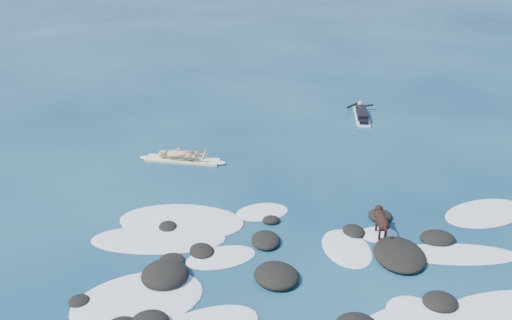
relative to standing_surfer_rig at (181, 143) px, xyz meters
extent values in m
plane|color=#0A2642|center=(4.10, -6.16, -0.74)|extent=(160.00, 160.00, 0.00)
ellipsoid|color=black|center=(5.78, -7.05, -0.65)|extent=(1.54, 1.87, 0.38)
ellipsoid|color=black|center=(4.89, -5.68, -0.67)|extent=(0.73, 0.82, 0.27)
ellipsoid|color=black|center=(5.96, -4.92, -0.67)|extent=(0.80, 0.87, 0.27)
ellipsoid|color=black|center=(2.59, -4.72, -0.68)|extent=(0.56, 0.49, 0.23)
ellipsoid|color=black|center=(6.04, -9.09, -0.65)|extent=(1.00, 0.97, 0.34)
ellipsoid|color=black|center=(2.29, -7.54, -0.64)|extent=(1.58, 1.63, 0.40)
ellipsoid|color=black|center=(2.26, -5.83, -0.66)|extent=(0.87, 1.03, 0.32)
ellipsoid|color=black|center=(-0.51, -4.68, -0.68)|extent=(0.58, 0.65, 0.22)
ellipsoid|color=black|center=(0.43, -6.11, -0.67)|extent=(0.90, 0.98, 0.26)
ellipsoid|color=black|center=(-2.63, -7.83, -0.70)|extent=(0.53, 0.53, 0.17)
ellipsoid|color=black|center=(-0.40, -6.44, -0.70)|extent=(0.71, 0.76, 0.18)
ellipsoid|color=black|center=(7.16, -6.39, -0.66)|extent=(1.12, 0.97, 0.34)
ellipsoid|color=black|center=(-0.56, -7.16, -0.61)|extent=(1.53, 1.55, 0.52)
ellipsoid|color=white|center=(5.29, -9.33, -0.73)|extent=(1.68, 1.74, 0.12)
ellipsoid|color=white|center=(7.39, -7.12, -0.73)|extent=(3.56, 1.62, 0.12)
ellipsoid|color=white|center=(0.94, -6.41, -0.73)|extent=(2.14, 1.42, 0.12)
ellipsoid|color=white|center=(9.32, -5.11, -0.73)|extent=(3.24, 2.30, 0.12)
ellipsoid|color=white|center=(-0.10, -4.35, -0.73)|extent=(4.22, 2.95, 0.12)
ellipsoid|color=white|center=(-0.77, -5.26, -0.73)|extent=(4.07, 2.03, 0.12)
ellipsoid|color=white|center=(4.47, -6.43, -0.73)|extent=(1.45, 2.09, 0.12)
ellipsoid|color=white|center=(-1.21, -7.95, -0.73)|extent=(3.75, 3.02, 0.12)
ellipsoid|color=white|center=(2.41, -4.12, -0.73)|extent=(1.81, 1.34, 0.12)
ellipsoid|color=white|center=(5.60, -5.87, -0.73)|extent=(1.10, 0.90, 0.12)
cube|color=#F8F3C6|center=(0.00, 0.00, -0.69)|extent=(2.79, 1.33, 0.09)
ellipsoid|color=#F8F3C6|center=(1.31, -0.39, -0.69)|extent=(0.61, 0.46, 0.10)
ellipsoid|color=#F8F3C6|center=(-1.31, 0.39, -0.69)|extent=(0.61, 0.46, 0.10)
imported|color=tan|center=(0.00, 0.00, 0.25)|extent=(0.59, 0.74, 1.78)
cube|color=white|center=(7.98, 3.55, -0.68)|extent=(1.06, 2.52, 0.09)
ellipsoid|color=white|center=(8.24, 4.76, -0.68)|extent=(0.40, 0.59, 0.09)
cube|color=black|center=(7.98, 3.55, -0.52)|extent=(0.75, 1.57, 0.25)
sphere|color=tan|center=(8.17, 4.41, -0.38)|extent=(0.31, 0.31, 0.26)
cylinder|color=black|center=(7.89, 4.64, -0.53)|extent=(0.63, 0.22, 0.28)
cylinder|color=black|center=(8.51, 4.51, -0.53)|extent=(0.56, 0.44, 0.28)
cube|color=black|center=(7.81, 2.73, -0.56)|extent=(0.50, 0.68, 0.16)
cylinder|color=black|center=(5.60, -5.97, -0.19)|extent=(0.39, 0.68, 0.31)
sphere|color=black|center=(5.64, -5.68, -0.19)|extent=(0.36, 0.36, 0.33)
sphere|color=black|center=(5.57, -6.26, -0.19)|extent=(0.33, 0.33, 0.30)
sphere|color=black|center=(5.66, -5.49, -0.08)|extent=(0.26, 0.26, 0.23)
cone|color=black|center=(5.68, -5.36, -0.10)|extent=(0.14, 0.16, 0.12)
cone|color=black|center=(5.60, -5.50, 0.01)|extent=(0.12, 0.09, 0.11)
cone|color=black|center=(5.72, -5.51, 0.01)|extent=(0.12, 0.09, 0.11)
cylinder|color=black|center=(5.55, -5.74, -0.53)|extent=(0.09, 0.09, 0.42)
cylinder|color=black|center=(5.71, -5.76, -0.53)|extent=(0.09, 0.09, 0.42)
cylinder|color=black|center=(5.49, -6.18, -0.53)|extent=(0.09, 0.09, 0.42)
cylinder|color=black|center=(5.66, -6.20, -0.53)|extent=(0.09, 0.09, 0.42)
cylinder|color=black|center=(5.55, -6.40, -0.14)|extent=(0.09, 0.31, 0.18)
camera|label=1|loc=(0.16, -19.41, 8.27)|focal=40.00mm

